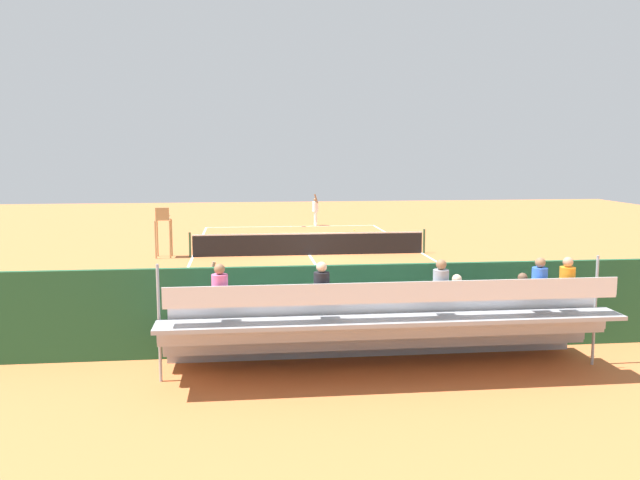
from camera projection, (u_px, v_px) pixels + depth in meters
ground_plane at (309, 255)px, 28.92m from camera, size 60.00×60.00×0.00m
court_line_markings at (309, 255)px, 28.95m from camera, size 10.10×22.20×0.01m
tennis_net at (309, 244)px, 28.85m from camera, size 10.30×0.10×1.07m
backdrop_wall at (371, 308)px, 15.00m from camera, size 18.00×0.16×2.00m
bleacher_stand at (394, 324)px, 13.63m from camera, size 9.06×2.40×2.48m
umpire_chair at (163, 227)px, 28.10m from camera, size 0.67×0.67×2.14m
courtside_bench at (453, 316)px, 16.03m from camera, size 1.80×0.40×0.93m
equipment_bag at (381, 335)px, 15.75m from camera, size 0.90×0.36×0.36m
tennis_player at (315, 209)px, 40.05m from camera, size 0.39×0.54×1.93m
tennis_racket at (308, 227)px, 39.56m from camera, size 0.58×0.34×0.03m
tennis_ball_near at (354, 230)px, 37.72m from camera, size 0.07×0.07×0.07m
line_judge at (212, 301)px, 15.61m from camera, size 0.39×0.54×1.93m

